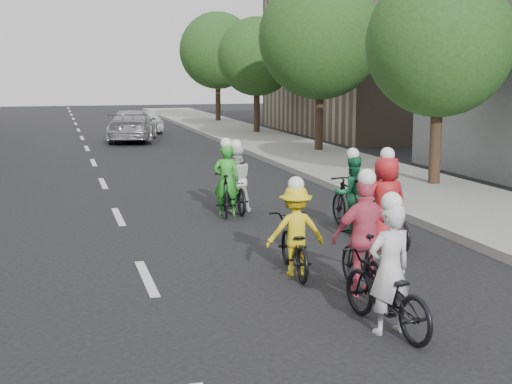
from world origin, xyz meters
name	(u,v)px	position (x,y,z in m)	size (l,w,h in m)	color
ground	(147,278)	(0.00, 0.00, 0.00)	(120.00, 120.00, 0.00)	black
sidewalk_right	(357,171)	(8.00, 10.00, 0.07)	(4.00, 80.00, 0.15)	gray
curb_right	(300,173)	(6.05, 10.00, 0.09)	(0.18, 80.00, 0.18)	#999993
bldg_se	(391,57)	(16.00, 24.00, 4.00)	(10.00, 14.00, 8.00)	gray
tree_r_0	(440,43)	(8.80, 6.60, 3.96)	(4.00, 4.00, 5.97)	black
tree_r_1	(320,37)	(8.80, 15.60, 4.52)	(4.80, 4.80, 6.93)	black
tree_r_2	(257,57)	(8.80, 24.60, 3.96)	(4.00, 4.00, 5.97)	black
tree_r_3	(218,51)	(8.80, 33.60, 4.52)	(4.80, 4.80, 6.93)	black
cyclist_0	(386,286)	(2.59, -3.11, 0.58)	(0.90, 1.93, 1.78)	black
cyclist_1	(384,213)	(4.48, 0.83, 0.65)	(0.87, 1.87, 1.86)	black
cyclist_2	(351,199)	(4.42, 2.26, 0.65)	(0.76, 1.85, 1.71)	black
cyclist_3	(294,239)	(2.32, -0.39, 0.58)	(0.98, 1.81, 1.59)	black
cyclist_4	(364,248)	(2.94, -1.65, 0.68)	(1.01, 1.58, 1.85)	black
cyclist_5	(236,186)	(2.69, 4.91, 0.60)	(0.76, 1.91, 1.68)	black
cyclist_6	(226,189)	(2.36, 4.51, 0.61)	(0.76, 1.67, 1.76)	black
follow_car_lead	(133,126)	(2.24, 22.64, 0.73)	(2.04, 5.03, 1.46)	#A4A4A8
follow_car_trail	(144,121)	(3.35, 27.31, 0.62)	(1.47, 3.66, 1.25)	silver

